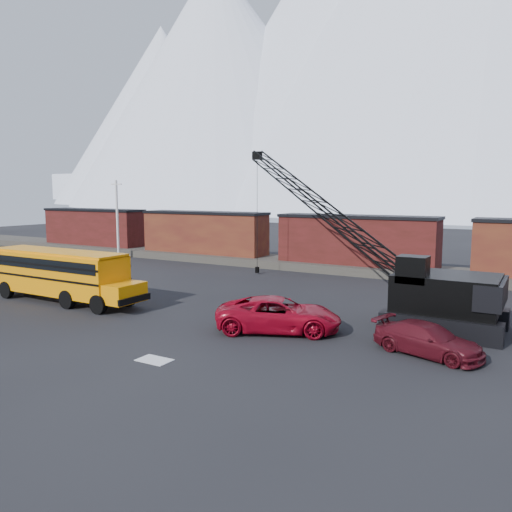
{
  "coord_description": "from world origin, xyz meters",
  "views": [
    {
      "loc": [
        13.97,
        -18.81,
        6.8
      ],
      "look_at": [
        -0.99,
        6.75,
        3.0
      ],
      "focal_mm": 35.0,
      "sensor_mm": 36.0,
      "label": 1
    }
  ],
  "objects_px": {
    "red_pickup": "(279,314)",
    "maroon_suv": "(428,340)",
    "crawler_crane": "(318,204)",
    "school_bus": "(62,273)"
  },
  "relations": [
    {
      "from": "school_bus",
      "to": "maroon_suv",
      "type": "xyz_separation_m",
      "value": [
        21.9,
        0.83,
        -1.13
      ]
    },
    {
      "from": "crawler_crane",
      "to": "school_bus",
      "type": "bearing_deg",
      "value": -141.26
    },
    {
      "from": "maroon_suv",
      "to": "crawler_crane",
      "type": "xyz_separation_m",
      "value": [
        -9.14,
        9.4,
        5.36
      ]
    },
    {
      "from": "maroon_suv",
      "to": "crawler_crane",
      "type": "distance_m",
      "value": 14.17
    },
    {
      "from": "red_pickup",
      "to": "maroon_suv",
      "type": "relative_size",
      "value": 1.32
    },
    {
      "from": "red_pickup",
      "to": "crawler_crane",
      "type": "bearing_deg",
      "value": -10.62
    },
    {
      "from": "school_bus",
      "to": "maroon_suv",
      "type": "distance_m",
      "value": 21.94
    },
    {
      "from": "red_pickup",
      "to": "maroon_suv",
      "type": "bearing_deg",
      "value": -113.38
    },
    {
      "from": "red_pickup",
      "to": "maroon_suv",
      "type": "xyz_separation_m",
      "value": [
        7.08,
        -0.04,
        -0.17
      ]
    },
    {
      "from": "school_bus",
      "to": "crawler_crane",
      "type": "height_order",
      "value": "crawler_crane"
    }
  ]
}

